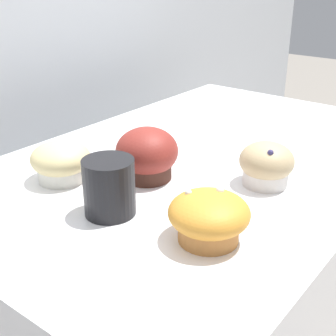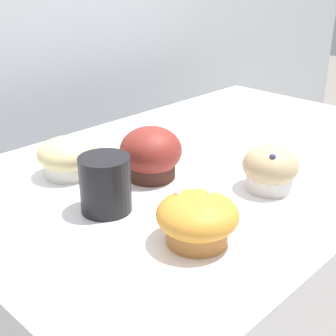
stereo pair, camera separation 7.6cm
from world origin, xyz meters
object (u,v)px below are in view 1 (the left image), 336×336
muffin_front_left (266,165)px  coffee_cup (109,185)px  muffin_back_left (209,217)px  muffin_front_center (147,155)px  muffin_back_right (61,161)px

muffin_front_left → coffee_cup: (-0.23, 0.14, 0.01)m
coffee_cup → muffin_back_left: bearing=-80.2°
muffin_front_center → muffin_front_left: bearing=-59.3°
muffin_front_center → muffin_front_left: (0.10, -0.18, -0.01)m
muffin_front_left → coffee_cup: coffee_cup is taller
muffin_front_center → muffin_back_left: (-0.10, -0.20, -0.01)m
muffin_back_left → muffin_front_left: bearing=5.6°
coffee_cup → muffin_front_left: bearing=-30.9°
muffin_front_center → muffin_back_right: muffin_front_center is taller
muffin_front_center → coffee_cup: bearing=-164.5°
coffee_cup → muffin_back_right: bearing=77.6°
muffin_back_left → muffin_front_center: bearing=62.4°
muffin_front_left → coffee_cup: 0.27m
muffin_back_left → muffin_front_left: 0.21m
muffin_back_left → coffee_cup: (-0.03, 0.16, 0.01)m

